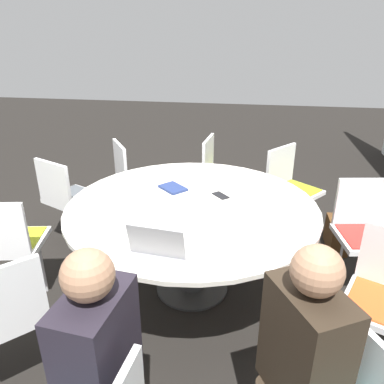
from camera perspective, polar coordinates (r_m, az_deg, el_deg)
name	(u,v)px	position (r m, az deg, el deg)	size (l,w,h in m)	color
ground_plane	(192,288)	(3.15, 0.00, -14.35)	(16.00, 16.00, 0.00)	black
conference_table	(192,219)	(2.80, 0.00, -4.15)	(1.84, 1.84, 0.75)	#333333
chair_3	(365,226)	(3.21, 24.91, -4.74)	(0.49, 0.50, 0.88)	white
chair_4	(290,183)	(3.82, 14.67, 1.28)	(0.61, 0.60, 0.88)	white
chair_5	(219,170)	(4.06, 4.20, 3.36)	(0.49, 0.47, 0.88)	white
chair_6	(133,174)	(3.98, -8.93, 2.74)	(0.60, 0.59, 0.88)	white
chair_7	(67,194)	(3.66, -18.49, -0.24)	(0.57, 0.58, 0.88)	white
chair_8	(8,239)	(3.06, -26.22, -6.39)	(0.49, 0.51, 0.88)	white
chair_9	(3,310)	(2.38, -26.90, -15.80)	(0.61, 0.61, 0.88)	white
person_0	(96,357)	(1.71, -14.49, -23.12)	(0.38, 0.29, 1.23)	#231E28
person_1	(301,353)	(1.73, 16.21, -22.54)	(0.42, 0.36, 1.23)	#2D2319
laptop	(160,246)	(2.16, -4.84, -8.15)	(0.29, 0.35, 0.21)	#99999E
spiral_notebook	(173,188)	(3.00, -2.93, 0.62)	(0.25, 0.26, 0.02)	navy
coffee_cup	(129,199)	(2.76, -9.53, -1.04)	(0.08, 0.08, 0.09)	white
cell_phone	(221,196)	(2.89, 4.39, -0.54)	(0.15, 0.15, 0.01)	black
handbag	(336,234)	(3.83, 21.15, -6.05)	(0.36, 0.16, 0.28)	#513319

